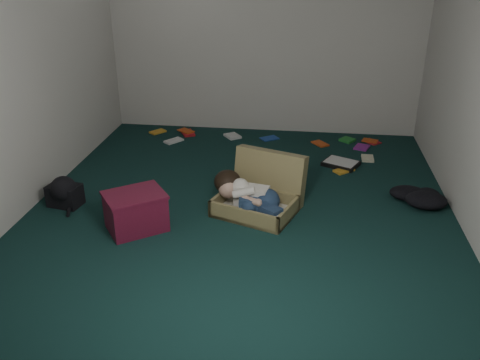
# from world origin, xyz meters

# --- Properties ---
(floor) EXTENTS (4.50, 4.50, 0.00)m
(floor) POSITION_xyz_m (0.00, 0.00, 0.00)
(floor) COLOR #0F2B28
(floor) RESTS_ON ground
(wall_back) EXTENTS (4.50, 0.00, 4.50)m
(wall_back) POSITION_xyz_m (0.00, 2.25, 1.30)
(wall_back) COLOR silver
(wall_back) RESTS_ON ground
(wall_front) EXTENTS (4.50, 0.00, 4.50)m
(wall_front) POSITION_xyz_m (0.00, -2.25, 1.30)
(wall_front) COLOR silver
(wall_front) RESTS_ON ground
(wall_left) EXTENTS (0.00, 4.50, 4.50)m
(wall_left) POSITION_xyz_m (-2.00, 0.00, 1.30)
(wall_left) COLOR silver
(wall_left) RESTS_ON ground
(suitcase) EXTENTS (0.90, 0.89, 0.52)m
(suitcase) POSITION_xyz_m (0.18, 0.00, 0.16)
(suitcase) COLOR olive
(suitcase) RESTS_ON floor
(person) EXTENTS (0.70, 0.55, 0.32)m
(person) POSITION_xyz_m (0.08, -0.15, 0.20)
(person) COLOR white
(person) RESTS_ON suitcase
(maroon_bin) EXTENTS (0.64, 0.61, 0.35)m
(maroon_bin) POSITION_xyz_m (-0.87, -0.54, 0.17)
(maroon_bin) COLOR maroon
(maroon_bin) RESTS_ON floor
(backpack) EXTENTS (0.43, 0.37, 0.23)m
(backpack) POSITION_xyz_m (-1.70, -0.19, 0.11)
(backpack) COLOR black
(backpack) RESTS_ON floor
(clothing_pile) EXTENTS (0.56, 0.49, 0.15)m
(clothing_pile) POSITION_xyz_m (1.70, 0.32, 0.08)
(clothing_pile) COLOR black
(clothing_pile) RESTS_ON floor
(paper_tray) EXTENTS (0.46, 0.42, 0.05)m
(paper_tray) POSITION_xyz_m (1.00, 1.13, 0.03)
(paper_tray) COLOR black
(paper_tray) RESTS_ON floor
(book_scatter) EXTENTS (3.03, 1.21, 0.02)m
(book_scatter) POSITION_xyz_m (0.29, 1.74, 0.01)
(book_scatter) COLOR gold
(book_scatter) RESTS_ON floor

